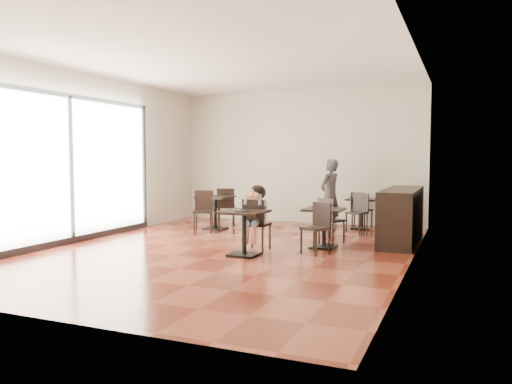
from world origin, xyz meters
The scene contains 23 objects.
floor centered at (0.00, 0.00, 0.00)m, with size 6.00×8.00×0.01m, color brown.
ceiling centered at (0.00, 0.00, 3.20)m, with size 6.00×8.00×0.01m, color white.
wall_back centered at (0.00, 4.00, 1.60)m, with size 6.00×0.01×3.20m, color beige.
wall_front centered at (0.00, -4.00, 1.60)m, with size 6.00×0.01×3.20m, color beige.
wall_left centered at (-3.00, 0.00, 1.60)m, with size 0.01×8.00×3.20m, color beige.
wall_right centered at (3.00, 0.00, 1.60)m, with size 0.01×8.00×3.20m, color beige.
storefront_window centered at (-2.97, -0.50, 1.40)m, with size 0.04×4.50×2.60m, color white.
child_table centered at (0.46, -0.36, 0.37)m, with size 0.69×0.69×0.73m, color black, non-canonical shape.
child_chair centered at (0.46, 0.19, 0.44)m, with size 0.40×0.40×0.88m, color black, non-canonical shape.
child centered at (0.46, 0.19, 0.55)m, with size 0.40×0.55×1.11m, color slate, non-canonical shape.
plate centered at (0.46, -0.46, 0.74)m, with size 0.25×0.25×0.01m, color black.
pizza_slice centered at (0.46, 0.00, 0.96)m, with size 0.26×0.20×0.06m, color tan, non-canonical shape.
adult_patron centered at (0.98, 3.15, 0.77)m, with size 0.56×0.37×1.55m, color #3A3A3F.
cafe_table_mid centered at (1.47, 0.80, 0.35)m, with size 0.66×0.66×0.70m, color black, non-canonical shape.
cafe_table_left centered at (-1.34, 2.12, 0.37)m, with size 0.69×0.69×0.73m, color black, non-canonical shape.
cafe_table_back centered at (1.63, 3.45, 0.34)m, with size 0.64×0.64×0.67m, color black, non-canonical shape.
chair_mid_a centered at (1.47, 1.35, 0.42)m, with size 0.38×0.38×0.84m, color black, non-canonical shape.
chair_mid_b centered at (1.47, 0.25, 0.42)m, with size 0.38×0.38×0.84m, color black, non-canonical shape.
chair_left_a centered at (-1.34, 2.67, 0.44)m, with size 0.40×0.40×0.88m, color black, non-canonical shape.
chair_left_b centered at (-1.34, 1.57, 0.44)m, with size 0.40×0.40×0.88m, color black, non-canonical shape.
chair_back_a centered at (1.63, 3.50, 0.41)m, with size 0.36×0.36×0.81m, color black, non-canonical shape.
chair_back_b centered at (1.63, 2.90, 0.41)m, with size 0.36×0.36×0.81m, color black, non-canonical shape.
service_counter centered at (2.65, 2.00, 0.50)m, with size 0.60×2.40×1.00m, color black.
Camera 1 is at (3.70, -7.62, 1.59)m, focal length 35.00 mm.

